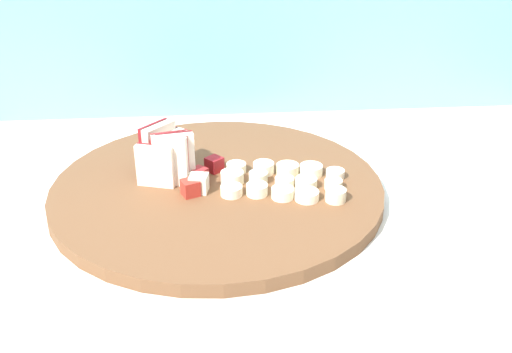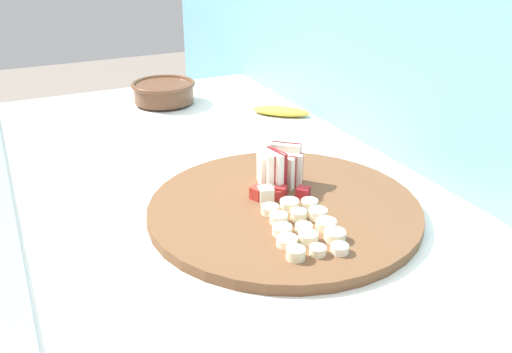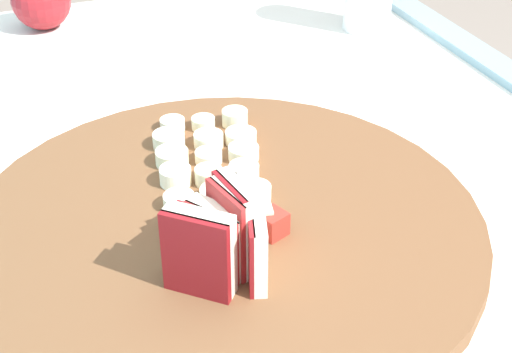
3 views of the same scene
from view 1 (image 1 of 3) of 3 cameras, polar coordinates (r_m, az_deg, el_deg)
The scene contains 5 objects.
tile_backsplash at distance 1.12m, azimuth -9.49°, elevation -2.96°, with size 2.40×0.04×1.45m, color #6BADC6.
cutting_board at distance 0.75m, azimuth -3.76°, elevation -1.19°, with size 0.42×0.42×0.02m, color brown.
apple_wedge_fan at distance 0.75m, azimuth -8.63°, elevation 1.97°, with size 0.07×0.08×0.07m.
apple_dice_pile at distance 0.74m, azimuth -5.76°, elevation -0.18°, with size 0.08×0.09×0.02m.
banana_slice_rows at distance 0.74m, azimuth 2.52°, elevation -0.38°, with size 0.16×0.11×0.02m.
Camera 1 is at (0.10, -0.59, 1.28)m, focal length 41.03 mm.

